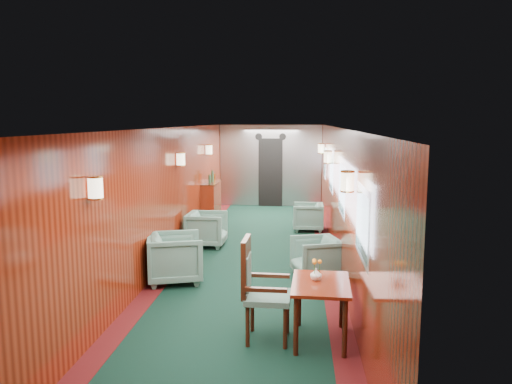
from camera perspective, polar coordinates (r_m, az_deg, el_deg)
room at (r=8.81m, az=-0.43°, el=2.39°), size 12.00×12.10×2.40m
bulkhead at (r=14.72m, az=1.68°, el=2.99°), size 2.98×0.17×2.39m
windows_right at (r=9.07m, az=9.12°, el=1.28°), size 0.02×8.60×0.80m
wall_sconces at (r=9.36m, az=-0.11°, el=3.69°), size 2.97×7.97×0.25m
dining_table at (r=5.86m, az=7.41°, el=-11.25°), size 0.69×0.96×0.70m
side_chair at (r=5.83m, az=0.26°, el=-10.60°), size 0.56×0.58×1.20m
credenza at (r=12.46m, az=-5.14°, el=-1.12°), size 0.35×1.12×1.28m
flower_vase at (r=5.88m, az=6.87°, el=-9.31°), size 0.16×0.16×0.14m
armchair_left_near at (r=8.01m, az=-9.23°, el=-7.43°), size 1.04×1.02×0.77m
armchair_left_far at (r=10.15m, az=-5.64°, el=-4.24°), size 0.78×0.76×0.69m
armchair_right_near at (r=8.22m, az=6.88°, el=-7.40°), size 0.89×0.88×0.65m
armchair_right_far at (r=11.57m, az=5.96°, el=-2.84°), size 0.71×0.69×0.63m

